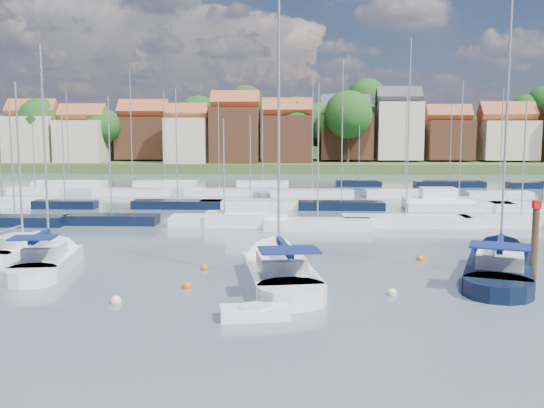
{
  "coord_description": "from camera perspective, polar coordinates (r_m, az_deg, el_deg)",
  "views": [
    {
      "loc": [
        -1.07,
        -30.73,
        8.05
      ],
      "look_at": [
        -2.93,
        14.0,
        2.63
      ],
      "focal_mm": 40.0,
      "sensor_mm": 36.0,
      "label": 1
    }
  ],
  "objects": [
    {
      "name": "marina_field",
      "position": [
        66.39,
        4.93,
        0.28
      ],
      "size": [
        79.62,
        41.41,
        15.93
      ],
      "color": "white",
      "rests_on": "ground"
    },
    {
      "name": "far_shore_town",
      "position": [
        163.47,
        3.55,
        5.67
      ],
      "size": [
        212.46,
        90.0,
        22.27
      ],
      "color": "#425028",
      "rests_on": "ground"
    },
    {
      "name": "buoy_b",
      "position": [
        29.75,
        -14.47,
        -9.02
      ],
      "size": [
        0.53,
        0.53,
        0.53
      ],
      "primitive_type": "sphere",
      "color": "beige",
      "rests_on": "ground"
    },
    {
      "name": "sailboat_far",
      "position": [
        42.5,
        -22.01,
        -4.06
      ],
      "size": [
        3.74,
        9.22,
        12.0
      ],
      "rotation": [
        0.0,
        0.0,
        1.41
      ],
      "color": "white",
      "rests_on": "ground"
    },
    {
      "name": "sailboat_left",
      "position": [
        38.84,
        -19.95,
        -4.94
      ],
      "size": [
        4.11,
        10.59,
        14.08
      ],
      "rotation": [
        0.0,
        0.0,
        1.71
      ],
      "color": "white",
      "rests_on": "ground"
    },
    {
      "name": "sailboat_centre",
      "position": [
        34.32,
        0.37,
        -6.07
      ],
      "size": [
        5.42,
        13.07,
        17.19
      ],
      "rotation": [
        0.0,
        0.0,
        1.74
      ],
      "color": "white",
      "rests_on": "ground"
    },
    {
      "name": "buoy_g",
      "position": [
        35.71,
        -6.37,
        -6.17
      ],
      "size": [
        0.42,
        0.42,
        0.42
      ],
      "primitive_type": "sphere",
      "color": "#D85914",
      "rests_on": "ground"
    },
    {
      "name": "ground",
      "position": [
        71.2,
        3.22,
        0.39
      ],
      "size": [
        260.0,
        260.0,
        0.0
      ],
      "primitive_type": "plane",
      "color": "#485761",
      "rests_on": "ground"
    },
    {
      "name": "tender",
      "position": [
        26.55,
        -1.64,
        -10.19
      ],
      "size": [
        3.15,
        1.84,
        0.64
      ],
      "rotation": [
        0.0,
        0.0,
        0.16
      ],
      "color": "white",
      "rests_on": "ground"
    },
    {
      "name": "buoy_e",
      "position": [
        39.14,
        13.81,
        -5.17
      ],
      "size": [
        0.53,
        0.53,
        0.53
      ],
      "primitive_type": "sphere",
      "color": "#D85914",
      "rests_on": "ground"
    },
    {
      "name": "buoy_d",
      "position": [
        30.75,
        11.23,
        -8.41
      ],
      "size": [
        0.47,
        0.47,
        0.47
      ],
      "primitive_type": "sphere",
      "color": "beige",
      "rests_on": "ground"
    },
    {
      "name": "sailboat_navy",
      "position": [
        37.46,
        20.66,
        -5.41
      ],
      "size": [
        7.39,
        13.19,
        17.65
      ],
      "rotation": [
        0.0,
        0.0,
        1.24
      ],
      "color": "black",
      "rests_on": "ground"
    },
    {
      "name": "buoy_c",
      "position": [
        31.84,
        -8.0,
        -7.81
      ],
      "size": [
        0.52,
        0.52,
        0.52
      ],
      "primitive_type": "sphere",
      "color": "#D85914",
      "rests_on": "ground"
    },
    {
      "name": "timber_piling",
      "position": [
        35.72,
        23.43,
        -4.62
      ],
      "size": [
        0.4,
        0.4,
        6.61
      ],
      "color": "#4C331E",
      "rests_on": "ground"
    }
  ]
}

